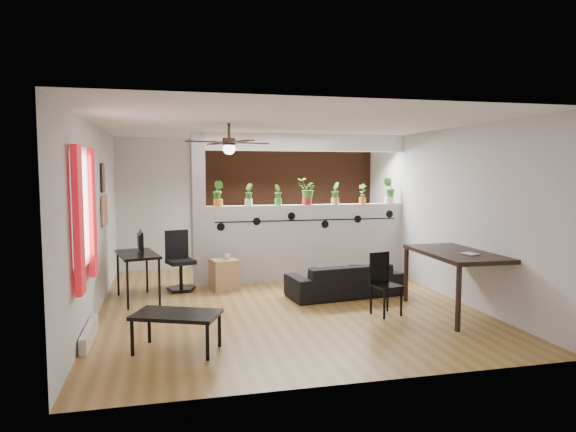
% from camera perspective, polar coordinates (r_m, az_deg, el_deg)
% --- Properties ---
extents(room_shell, '(6.30, 7.10, 2.90)m').
position_cam_1_polar(room_shell, '(7.53, -0.70, 0.05)').
color(room_shell, brown).
rests_on(room_shell, ground).
extents(partition_wall, '(3.60, 0.18, 1.35)m').
position_cam_1_polar(partition_wall, '(9.24, 2.11, -2.91)').
color(partition_wall, '#BCBCC1').
rests_on(partition_wall, ground).
extents(ceiling_header, '(3.60, 0.18, 0.30)m').
position_cam_1_polar(ceiling_header, '(9.16, 2.15, 8.15)').
color(ceiling_header, white).
rests_on(ceiling_header, room_shell).
extents(pier_column, '(0.22, 0.20, 2.60)m').
position_cam_1_polar(pier_column, '(8.86, -9.87, 0.73)').
color(pier_column, '#BCBCC1').
rests_on(pier_column, ground).
extents(brick_panel, '(3.90, 0.05, 2.60)m').
position_cam_1_polar(brick_panel, '(10.59, 0.00, 1.52)').
color(brick_panel, '#A2512F').
rests_on(brick_panel, ground).
extents(vine_decal, '(3.31, 0.01, 0.30)m').
position_cam_1_polar(vine_decal, '(9.10, 2.28, -0.47)').
color(vine_decal, black).
rests_on(vine_decal, partition_wall).
extents(window_assembly, '(0.09, 1.30, 1.55)m').
position_cam_1_polar(window_assembly, '(6.20, -21.80, 0.54)').
color(window_assembly, white).
rests_on(window_assembly, room_shell).
extents(baseboard_heater, '(0.08, 1.00, 0.18)m').
position_cam_1_polar(baseboard_heater, '(6.46, -21.22, -12.11)').
color(baseboard_heater, silver).
rests_on(baseboard_heater, ground).
extents(corkboard, '(0.03, 0.60, 0.45)m').
position_cam_1_polar(corkboard, '(8.34, -19.74, 0.59)').
color(corkboard, '#9C724B').
rests_on(corkboard, room_shell).
extents(framed_art, '(0.03, 0.34, 0.44)m').
position_cam_1_polar(framed_art, '(8.27, -19.90, 4.02)').
color(framed_art, '#8C7259').
rests_on(framed_art, room_shell).
extents(ceiling_fan, '(1.19, 1.19, 0.43)m').
position_cam_1_polar(ceiling_fan, '(7.07, -6.56, 7.92)').
color(ceiling_fan, black).
rests_on(ceiling_fan, room_shell).
extents(potted_plant_0, '(0.29, 0.28, 0.44)m').
position_cam_1_polar(potted_plant_0, '(8.86, -7.77, 2.60)').
color(potted_plant_0, orange).
rests_on(potted_plant_0, partition_wall).
extents(potted_plant_1, '(0.18, 0.21, 0.39)m').
position_cam_1_polar(potted_plant_1, '(8.93, -4.40, 2.48)').
color(potted_plant_1, silver).
rests_on(potted_plant_1, partition_wall).
extents(potted_plant_2, '(0.16, 0.19, 0.37)m').
position_cam_1_polar(potted_plant_2, '(9.03, -1.09, 2.47)').
color(potted_plant_2, '#3C8731').
rests_on(potted_plant_2, partition_wall).
extents(potted_plant_3, '(0.28, 0.24, 0.47)m').
position_cam_1_polar(potted_plant_3, '(9.15, 2.13, 2.82)').
color(potted_plant_3, '#AF1C22').
rests_on(potted_plant_3, partition_wall).
extents(potted_plant_4, '(0.22, 0.24, 0.40)m').
position_cam_1_polar(potted_plant_4, '(9.31, 5.26, 2.61)').
color(potted_plant_4, gold).
rests_on(potted_plant_4, partition_wall).
extents(potted_plant_5, '(0.23, 0.22, 0.37)m').
position_cam_1_polar(potted_plant_5, '(9.49, 8.28, 2.54)').
color(potted_plant_5, '#C46F17').
rests_on(potted_plant_5, partition_wall).
extents(potted_plant_6, '(0.32, 0.30, 0.48)m').
position_cam_1_polar(potted_plant_6, '(9.70, 11.18, 2.87)').
color(potted_plant_6, silver).
rests_on(potted_plant_6, partition_wall).
extents(sofa, '(1.75, 0.86, 0.49)m').
position_cam_1_polar(sofa, '(8.13, 6.25, -7.12)').
color(sofa, black).
rests_on(sofa, ground).
extents(cube_shelf, '(0.49, 0.46, 0.50)m').
position_cam_1_polar(cube_shelf, '(8.56, -7.13, -6.46)').
color(cube_shelf, tan).
rests_on(cube_shelf, ground).
extents(cup, '(0.12, 0.12, 0.09)m').
position_cam_1_polar(cup, '(8.51, -6.81, -4.48)').
color(cup, gray).
rests_on(cup, cube_shelf).
extents(computer_desk, '(0.73, 1.09, 0.73)m').
position_cam_1_polar(computer_desk, '(8.04, -16.39, -4.46)').
color(computer_desk, black).
rests_on(computer_desk, ground).
extents(monitor, '(0.31, 0.09, 0.17)m').
position_cam_1_polar(monitor, '(8.17, -16.37, -3.21)').
color(monitor, black).
rests_on(monitor, computer_desk).
extents(office_chair, '(0.51, 0.51, 0.96)m').
position_cam_1_polar(office_chair, '(8.61, -11.95, -5.30)').
color(office_chair, black).
rests_on(office_chair, ground).
extents(dining_table, '(1.00, 1.60, 0.86)m').
position_cam_1_polar(dining_table, '(7.43, 18.53, -4.43)').
color(dining_table, black).
rests_on(dining_table, ground).
extents(book, '(0.18, 0.23, 0.02)m').
position_cam_1_polar(book, '(7.11, 19.14, -4.04)').
color(book, gray).
rests_on(book, dining_table).
extents(folding_chair, '(0.42, 0.42, 0.84)m').
position_cam_1_polar(folding_chair, '(7.17, 10.48, -6.78)').
color(folding_chair, black).
rests_on(folding_chair, ground).
extents(coffee_table, '(1.03, 0.81, 0.42)m').
position_cam_1_polar(coffee_table, '(5.79, -12.28, -10.90)').
color(coffee_table, black).
rests_on(coffee_table, ground).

